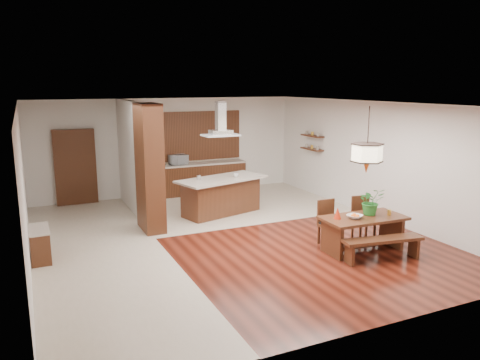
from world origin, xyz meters
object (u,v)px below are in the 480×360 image
kitchen_island (221,195)px  island_cup (236,175)px  dining_chair_right (364,219)px  dining_table (363,226)px  fruit_bowl (355,217)px  pendant_lantern (368,140)px  microwave (178,160)px  dining_chair_left (331,223)px  range_hood (221,119)px  foliage_plant (371,201)px  dining_bench (382,249)px  hallway_console (40,244)px

kitchen_island → island_cup: bearing=-26.2°
island_cup → dining_chair_right: bearing=-62.8°
dining_table → fruit_bowl: size_ratio=5.82×
pendant_lantern → microwave: pendant_lantern is taller
island_cup → pendant_lantern: bearing=-72.2°
dining_chair_left → range_hood: bearing=109.2°
dining_table → dining_chair_left: (-0.41, 0.53, -0.05)m
dining_table → pendant_lantern: (-0.00, 0.00, 1.73)m
fruit_bowl → range_hood: size_ratio=0.33×
fruit_bowl → island_cup: 3.77m
dining_chair_left → foliage_plant: size_ratio=1.69×
dining_chair_right → dining_chair_left: bearing=-172.0°
dining_chair_right → kitchen_island: (-1.99, 3.19, 0.02)m
dining_chair_left → pendant_lantern: 1.89m
foliage_plant → dining_table: bearing=-164.3°
dining_bench → dining_table: bearing=88.2°
hallway_console → dining_table: 6.32m
hallway_console → dining_bench: 6.53m
hallway_console → dining_bench: (5.92, -2.76, -0.09)m
dining_bench → pendant_lantern: size_ratio=1.21×
dining_table → pendant_lantern: pendant_lantern is taller
fruit_bowl → island_cup: size_ratio=2.34×
dining_chair_right → microwave: 6.13m
fruit_bowl → microwave: microwave is taller
dining_chair_left → microwave: (-1.52, 5.59, 0.62)m
dining_table → dining_chair_right: (0.44, 0.50, -0.05)m
dining_chair_left → island_cup: bearing=103.1°
hallway_console → pendant_lantern: size_ratio=0.67×
foliage_plant → island_cup: foliage_plant is taller
dining_chair_right → fruit_bowl: bearing=-132.6°
pendant_lantern → island_cup: size_ratio=10.38×
foliage_plant → fruit_bowl: size_ratio=1.90×
kitchen_island → fruit_bowl: bearing=-86.2°
dining_bench → island_cup: (-1.15, 4.24, 0.78)m
island_cup → microwave: (-0.76, 2.50, 0.09)m
fruit_bowl → microwave: size_ratio=0.57×
fruit_bowl → microwave: bearing=105.4°
dining_bench → fruit_bowl: (-0.22, 0.59, 0.52)m
dining_chair_right → range_hood: range_hood is taller
pendant_lantern → island_cup: (-1.17, 3.63, -1.24)m
microwave → island_cup: bearing=-80.5°
dining_chair_left → dining_chair_right: (0.85, -0.03, -0.00)m
dining_bench → kitchen_island: (-1.53, 4.31, 0.27)m
dining_chair_right → pendant_lantern: 1.89m
dining_bench → foliage_plant: bearing=70.4°
hallway_console → range_hood: size_ratio=0.98×
kitchen_island → dining_chair_right: bearing=-73.8°
dining_chair_left → fruit_bowl: bearing=-73.5°
foliage_plant → microwave: 6.43m
pendant_lantern → foliage_plant: (0.22, 0.06, -1.26)m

